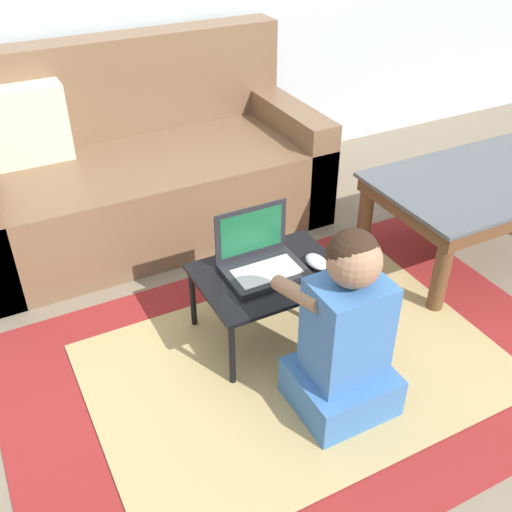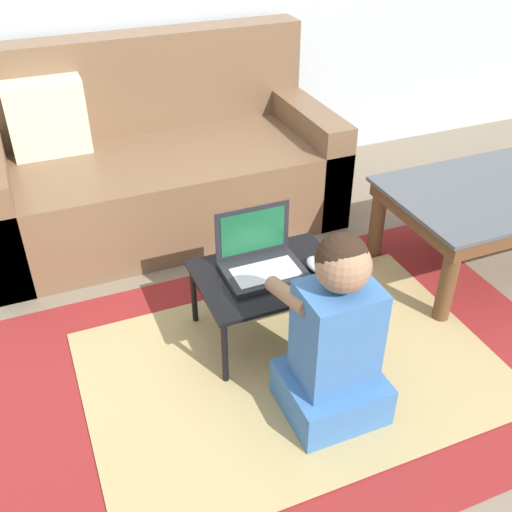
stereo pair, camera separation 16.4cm
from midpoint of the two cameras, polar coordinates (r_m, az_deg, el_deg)
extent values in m
plane|color=#7F705B|center=(2.32, 3.90, -11.31)|extent=(16.00, 16.00, 0.00)
cube|color=maroon|center=(2.34, 5.50, -10.69)|extent=(2.14, 1.46, 0.01)
cube|color=tan|center=(2.33, 5.50, -10.60)|extent=(1.54, 1.05, 0.00)
cube|color=brown|center=(3.12, -7.29, 6.45)|extent=(1.74, 0.84, 0.42)
cube|color=brown|center=(3.24, -9.57, 16.02)|extent=(1.74, 0.18, 0.49)
cube|color=brown|center=(3.35, 5.83, 9.89)|extent=(0.16, 0.84, 0.55)
cube|color=beige|center=(3.04, -17.79, 12.38)|extent=(0.36, 0.14, 0.36)
cube|color=#4C5156|center=(2.93, 23.99, 5.88)|extent=(1.03, 0.64, 0.02)
cube|color=brown|center=(2.95, 23.79, 5.13)|extent=(0.99, 0.62, 0.07)
cylinder|color=brown|center=(2.58, 19.54, -2.35)|extent=(0.07, 0.07, 0.39)
cylinder|color=brown|center=(2.92, 13.09, 3.36)|extent=(0.07, 0.07, 0.39)
cube|color=black|center=(2.30, 3.35, -1.91)|extent=(0.56, 0.42, 0.02)
cylinder|color=black|center=(2.19, -0.81, -9.29)|extent=(0.02, 0.02, 0.29)
cylinder|color=black|center=(2.37, 10.76, -5.88)|extent=(0.02, 0.02, 0.29)
cylinder|color=black|center=(2.45, -4.04, -3.74)|extent=(0.02, 0.02, 0.29)
cylinder|color=black|center=(2.62, 6.56, -1.10)|extent=(0.02, 0.02, 0.29)
cube|color=#232328|center=(2.29, 2.77, -1.52)|extent=(0.30, 0.23, 0.02)
cube|color=silver|center=(2.27, 3.00, -1.56)|extent=(0.25, 0.14, 0.00)
cube|color=#232328|center=(2.31, 1.71, 2.33)|extent=(0.30, 0.01, 0.21)
cube|color=#196038|center=(2.30, 1.75, 2.28)|extent=(0.26, 0.00, 0.18)
ellipsoid|color=silver|center=(2.33, 7.85, -0.88)|extent=(0.07, 0.11, 0.04)
cube|color=#3D70B2|center=(2.17, 9.33, -12.74)|extent=(0.33, 0.31, 0.16)
cube|color=#3D70B2|center=(1.98, 10.05, -7.42)|extent=(0.25, 0.20, 0.37)
sphere|color=#9E7556|center=(1.81, 10.89, -0.97)|extent=(0.17, 0.17, 0.17)
sphere|color=black|center=(1.81, 10.77, -0.39)|extent=(0.17, 0.17, 0.17)
cylinder|color=#9E7556|center=(1.96, 5.44, -3.86)|extent=(0.06, 0.28, 0.14)
cylinder|color=#9E7556|center=(2.06, 11.17, -2.29)|extent=(0.06, 0.28, 0.14)
camera|label=1|loc=(0.08, -87.94, 1.40)|focal=42.00mm
camera|label=2|loc=(0.08, 92.06, -1.40)|focal=42.00mm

